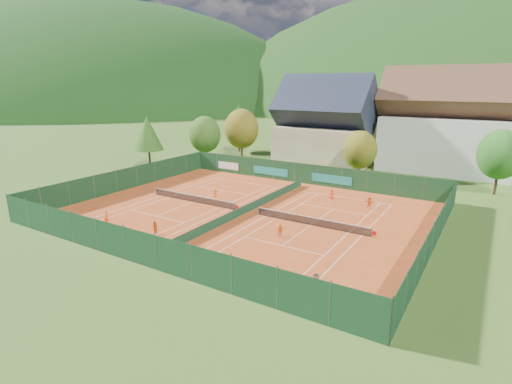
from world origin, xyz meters
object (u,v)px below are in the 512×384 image
object	(u,v)px
chalet	(325,128)
player_left_near	(107,218)
player_right_far_b	(369,202)
player_left_far	(215,194)
ball_hopper	(316,277)
player_right_near	(280,230)
hotel_block_a	(447,127)
player_right_far_a	(332,194)
player_left_mid	(155,228)

from	to	relation	value
chalet	player_left_near	distance (m)	42.15
player_right_far_b	chalet	bearing A→B (deg)	-52.18
player_left_far	player_right_far_b	xyz separation A→B (m)	(17.97, 6.56, 0.05)
chalet	player_right_far_b	world-z (taller)	chalet
ball_hopper	player_right_near	distance (m)	9.63
hotel_block_a	player_left_near	distance (m)	54.41
player_right_far_a	player_left_near	bearing A→B (deg)	67.28
chalet	player_right_far_a	size ratio (longest dim) A/B	13.11
ball_hopper	player_right_far_a	world-z (taller)	player_right_far_a
player_right_near	player_left_mid	bearing A→B (deg)	-170.50
ball_hopper	player_right_near	world-z (taller)	player_right_near
player_left_far	player_right_far_a	world-z (taller)	player_left_far
player_right_far_a	player_left_far	bearing A→B (deg)	46.80
player_right_near	player_right_far_a	distance (m)	15.03
player_right_near	chalet	bearing A→B (deg)	86.88
ball_hopper	player_left_far	size ratio (longest dim) A/B	0.62
player_left_far	player_right_far_b	world-z (taller)	player_right_far_b
player_left_mid	player_right_far_b	distance (m)	24.99
player_left_near	player_right_near	world-z (taller)	player_left_near
chalet	hotel_block_a	world-z (taller)	hotel_block_a
player_left_mid	player_right_near	size ratio (longest dim) A/B	1.01
player_left_mid	player_right_near	xyz separation A→B (m)	(10.86, 5.87, -0.01)
player_right_near	player_right_far_b	size ratio (longest dim) A/B	0.92
chalet	hotel_block_a	bearing A→B (deg)	17.53
chalet	player_right_near	size ratio (longest dim) A/B	12.53
player_right_far_a	player_right_far_b	bearing A→B (deg)	-179.34
player_right_near	player_right_far_b	distance (m)	14.47
hotel_block_a	player_left_near	bearing A→B (deg)	-119.35
ball_hopper	player_left_far	xyz separation A→B (m)	(-20.02, 13.98, 0.09)
player_left_far	player_left_mid	bearing A→B (deg)	92.87
ball_hopper	player_right_far_b	xyz separation A→B (m)	(-2.05, 20.53, 0.14)
player_left_near	player_right_far_a	xyz separation A→B (m)	(16.67, 21.58, -0.10)
chalet	player_left_far	bearing A→B (deg)	-97.31
ball_hopper	player_right_far_b	bearing A→B (deg)	95.71
ball_hopper	player_left_far	bearing A→B (deg)	145.08
player_left_far	player_right_far_a	distance (m)	14.97
ball_hopper	player_right_far_b	world-z (taller)	player_right_far_b
player_right_far_a	player_right_far_b	world-z (taller)	player_right_far_b
hotel_block_a	player_right_far_a	world-z (taller)	hotel_block_a
ball_hopper	player_right_far_a	xyz separation A→B (m)	(-7.31, 21.87, 0.06)
player_left_far	chalet	bearing A→B (deg)	-104.90
chalet	player_right_far_b	xyz separation A→B (m)	(14.46, -20.82, -5.93)
chalet	player_left_far	distance (m)	28.24
player_right_near	hotel_block_a	bearing A→B (deg)	58.23
player_left_near	player_right_far_a	size ratio (longest dim) A/B	1.16
ball_hopper	chalet	bearing A→B (deg)	111.76
chalet	player_right_near	world-z (taller)	chalet
hotel_block_a	ball_hopper	xyz separation A→B (m)	(-2.49, -47.36, -6.83)
hotel_block_a	ball_hopper	world-z (taller)	hotel_block_a
ball_hopper	player_left_mid	world-z (taller)	player_left_mid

